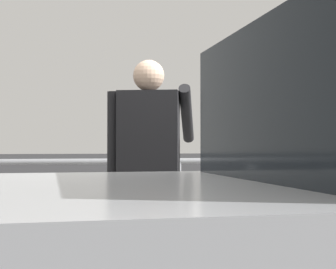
# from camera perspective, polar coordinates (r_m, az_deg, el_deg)

# --- Properties ---
(parking_meter) EXTENTS (0.18, 0.20, 1.39)m
(parking_meter) POSITION_cam_1_polar(r_m,az_deg,el_deg) (3.96, 5.42, -2.75)
(parking_meter) COLOR slate
(parking_meter) RESTS_ON sidewalk_curb
(pedestrian_at_meter) EXTENTS (0.77, 0.59, 1.79)m
(pedestrian_at_meter) POSITION_cam_1_polar(r_m,az_deg,el_deg) (3.95, -2.13, -2.65)
(pedestrian_at_meter) COLOR slate
(pedestrian_at_meter) RESTS_ON sidewalk_curb
(background_railing) EXTENTS (24.06, 0.06, 1.00)m
(background_railing) POSITION_cam_1_polar(r_m,az_deg,el_deg) (5.64, 1.16, -5.48)
(background_railing) COLOR gray
(background_railing) RESTS_ON sidewalk_curb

